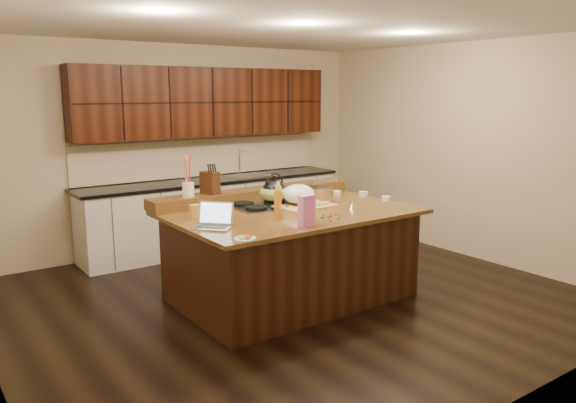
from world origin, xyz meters
TOP-DOWN VIEW (x-y plane):
  - room at (0.00, 0.00)m, footprint 5.52×5.02m
  - island at (0.00, 0.00)m, footprint 2.40×1.60m
  - back_ledge at (0.00, 0.70)m, footprint 2.40×0.30m
  - cooktop at (0.00, 0.30)m, footprint 0.92×0.52m
  - back_counter at (0.30, 2.23)m, footprint 3.70×0.66m
  - kettle at (0.00, 0.30)m, footprint 0.26×0.26m
  - green_bowl at (0.00, 0.30)m, footprint 0.36×0.36m
  - laptop at (-0.97, -0.20)m, footprint 0.39×0.40m
  - oil_bottle at (-0.33, -0.26)m, footprint 0.09×0.09m
  - vinegar_bottle at (-0.15, 0.01)m, footprint 0.08×0.08m
  - wooden_tray at (0.19, 0.09)m, footprint 0.58×0.46m
  - ramekin_a at (1.15, -0.18)m, footprint 0.13×0.13m
  - ramekin_b at (1.15, 0.18)m, footprint 0.12×0.12m
  - ramekin_c at (0.94, 0.39)m, footprint 0.10×0.10m
  - strainer_bowl at (0.72, 0.43)m, footprint 0.28×0.28m
  - kitchen_timer at (0.52, -0.33)m, footprint 0.09×0.09m
  - pink_bag at (-0.28, -0.62)m, footprint 0.15×0.09m
  - candy_plate at (-0.97, -0.71)m, footprint 0.24×0.24m
  - package_box at (-0.94, 0.24)m, footprint 0.09×0.07m
  - utensil_crock at (-0.78, 0.70)m, footprint 0.14×0.14m
  - knife_block at (-0.53, 0.70)m, footprint 0.17×0.22m
  - gumdrop_0 at (-0.20, -0.49)m, footprint 0.02×0.02m
  - gumdrop_1 at (0.23, -0.47)m, footprint 0.02×0.02m
  - gumdrop_2 at (0.14, -0.47)m, footprint 0.02×0.02m
  - gumdrop_3 at (0.10, -0.38)m, footprint 0.02×0.02m
  - gumdrop_4 at (0.08, -0.50)m, footprint 0.02×0.02m
  - gumdrop_5 at (0.17, -0.54)m, footprint 0.02×0.02m
  - gumdrop_6 at (0.00, -0.62)m, footprint 0.02×0.02m
  - gumdrop_7 at (0.02, -0.46)m, footprint 0.02×0.02m
  - gumdrop_8 at (0.23, -0.43)m, footprint 0.02×0.02m
  - gumdrop_9 at (-0.14, -0.54)m, footprint 0.02×0.02m
  - gumdrop_10 at (0.04, -0.45)m, footprint 0.02×0.02m
  - gumdrop_11 at (0.12, -0.59)m, footprint 0.02×0.02m
  - gumdrop_12 at (-0.11, -0.40)m, footprint 0.02×0.02m

SIDE VIEW (x-z plane):
  - island at x=0.00m, z-range 0.00..0.92m
  - candy_plate at x=-0.97m, z-range 0.92..0.93m
  - gumdrop_0 at x=-0.20m, z-range 0.92..0.94m
  - gumdrop_1 at x=0.23m, z-range 0.92..0.94m
  - gumdrop_2 at x=0.14m, z-range 0.92..0.94m
  - gumdrop_3 at x=0.10m, z-range 0.92..0.94m
  - gumdrop_4 at x=0.08m, z-range 0.92..0.94m
  - gumdrop_5 at x=0.17m, z-range 0.92..0.94m
  - gumdrop_6 at x=0.00m, z-range 0.92..0.94m
  - gumdrop_7 at x=0.02m, z-range 0.92..0.94m
  - gumdrop_8 at x=0.23m, z-range 0.92..0.94m
  - gumdrop_9 at x=-0.14m, z-range 0.92..0.94m
  - gumdrop_10 at x=0.04m, z-range 0.92..0.94m
  - gumdrop_11 at x=0.12m, z-range 0.92..0.94m
  - gumdrop_12 at x=-0.11m, z-range 0.92..0.94m
  - cooktop at x=0.00m, z-range 0.91..0.96m
  - ramekin_a at x=1.15m, z-range 0.92..0.96m
  - ramekin_b at x=1.15m, z-range 0.92..0.96m
  - ramekin_c at x=0.94m, z-range 0.92..0.96m
  - kitchen_timer at x=0.52m, z-range 0.92..0.99m
  - strainer_bowl at x=0.72m, z-range 0.92..1.01m
  - laptop at x=-0.97m, z-range 0.87..1.09m
  - back_ledge at x=0.00m, z-range 0.92..1.04m
  - back_counter at x=0.30m, z-range -0.22..2.18m
  - package_box at x=-0.94m, z-range 0.92..1.05m
  - wooden_tray at x=0.19m, z-range 0.91..1.14m
  - vinegar_bottle at x=-0.15m, z-range 0.92..1.17m
  - green_bowl at x=0.00m, z-range 0.97..1.14m
  - oil_bottle at x=-0.33m, z-range 0.92..1.19m
  - pink_bag at x=-0.28m, z-range 0.92..1.19m
  - kettle at x=0.00m, z-range 0.97..1.19m
  - utensil_crock at x=-0.78m, z-range 1.04..1.18m
  - knife_block at x=-0.53m, z-range 1.04..1.27m
  - room at x=0.00m, z-range -0.01..2.71m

